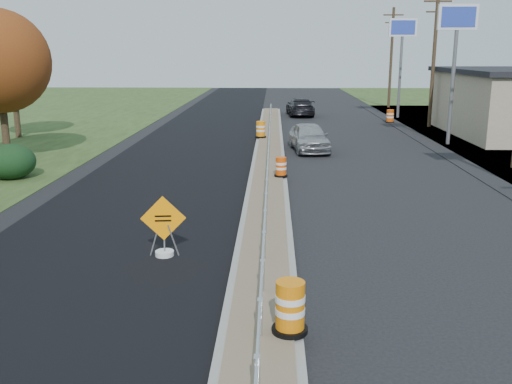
{
  "coord_description": "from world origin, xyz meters",
  "views": [
    {
      "loc": [
        0.22,
        -17.59,
        5.3
      ],
      "look_at": [
        -0.3,
        -0.53,
        1.1
      ],
      "focal_mm": 40.0,
      "sensor_mm": 36.0,
      "label": 1
    }
  ],
  "objects_px": {
    "barrel_median_mid": "(281,167)",
    "car_dark_far": "(300,107)",
    "caution_sign": "(164,241)",
    "car_silver": "(309,137)",
    "barrel_median_near": "(290,308)",
    "barrel_shoulder_far": "(390,116)",
    "barrel_median_far": "(261,130)"
  },
  "relations": [
    {
      "from": "caution_sign",
      "to": "barrel_median_mid",
      "type": "height_order",
      "value": "caution_sign"
    },
    {
      "from": "caution_sign",
      "to": "car_silver",
      "type": "distance_m",
      "value": 17.52
    },
    {
      "from": "barrel_median_mid",
      "to": "barrel_shoulder_far",
      "type": "bearing_deg",
      "value": 67.47
    },
    {
      "from": "barrel_median_near",
      "to": "car_dark_far",
      "type": "bearing_deg",
      "value": 87.16
    },
    {
      "from": "barrel_shoulder_far",
      "to": "caution_sign",
      "type": "bearing_deg",
      "value": -111.62
    },
    {
      "from": "barrel_median_far",
      "to": "car_dark_far",
      "type": "bearing_deg",
      "value": 78.12
    },
    {
      "from": "caution_sign",
      "to": "barrel_median_near",
      "type": "xyz_separation_m",
      "value": [
        3.21,
        -4.58,
        0.29
      ]
    },
    {
      "from": "caution_sign",
      "to": "barrel_median_far",
      "type": "height_order",
      "value": "caution_sign"
    },
    {
      "from": "caution_sign",
      "to": "car_silver",
      "type": "bearing_deg",
      "value": 68.5
    },
    {
      "from": "caution_sign",
      "to": "car_silver",
      "type": "xyz_separation_m",
      "value": [
        4.85,
        16.83,
        0.35
      ]
    },
    {
      "from": "barrel_median_near",
      "to": "car_silver",
      "type": "xyz_separation_m",
      "value": [
        1.64,
        21.42,
        0.06
      ]
    },
    {
      "from": "barrel_median_near",
      "to": "car_dark_far",
      "type": "xyz_separation_m",
      "value": [
        1.95,
        39.32,
        0.04
      ]
    },
    {
      "from": "barrel_median_near",
      "to": "car_dark_far",
      "type": "relative_size",
      "value": 0.19
    },
    {
      "from": "barrel_median_near",
      "to": "barrel_median_mid",
      "type": "distance_m",
      "value": 13.66
    },
    {
      "from": "barrel_median_far",
      "to": "barrel_shoulder_far",
      "type": "bearing_deg",
      "value": 44.87
    },
    {
      "from": "barrel_median_near",
      "to": "barrel_median_mid",
      "type": "xyz_separation_m",
      "value": [
        0.0,
        13.66,
        -0.09
      ]
    },
    {
      "from": "car_dark_far",
      "to": "barrel_median_far",
      "type": "bearing_deg",
      "value": 74.74
    },
    {
      "from": "car_dark_far",
      "to": "caution_sign",
      "type": "bearing_deg",
      "value": 78.16
    },
    {
      "from": "barrel_shoulder_far",
      "to": "car_silver",
      "type": "distance_m",
      "value": 14.86
    },
    {
      "from": "barrel_median_near",
      "to": "barrel_shoulder_far",
      "type": "relative_size",
      "value": 1.0
    },
    {
      "from": "barrel_shoulder_far",
      "to": "car_silver",
      "type": "height_order",
      "value": "car_silver"
    },
    {
      "from": "barrel_median_near",
      "to": "barrel_median_mid",
      "type": "relative_size",
      "value": 1.22
    },
    {
      "from": "barrel_median_mid",
      "to": "barrel_median_far",
      "type": "distance_m",
      "value": 11.2
    },
    {
      "from": "barrel_median_near",
      "to": "barrel_shoulder_far",
      "type": "bearing_deg",
      "value": 75.93
    },
    {
      "from": "caution_sign",
      "to": "car_silver",
      "type": "relative_size",
      "value": 0.37
    },
    {
      "from": "car_silver",
      "to": "barrel_median_far",
      "type": "bearing_deg",
      "value": 122.36
    },
    {
      "from": "barrel_median_mid",
      "to": "car_dark_far",
      "type": "bearing_deg",
      "value": 85.65
    },
    {
      "from": "barrel_median_near",
      "to": "barrel_median_far",
      "type": "xyz_separation_m",
      "value": [
        -1.1,
        24.81,
        -0.0
      ]
    },
    {
      "from": "barrel_median_far",
      "to": "barrel_shoulder_far",
      "type": "relative_size",
      "value": 0.99
    },
    {
      "from": "caution_sign",
      "to": "car_dark_far",
      "type": "distance_m",
      "value": 35.12
    },
    {
      "from": "barrel_median_mid",
      "to": "barrel_shoulder_far",
      "type": "distance_m",
      "value": 22.58
    },
    {
      "from": "barrel_median_mid",
      "to": "car_dark_far",
      "type": "relative_size",
      "value": 0.16
    }
  ]
}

